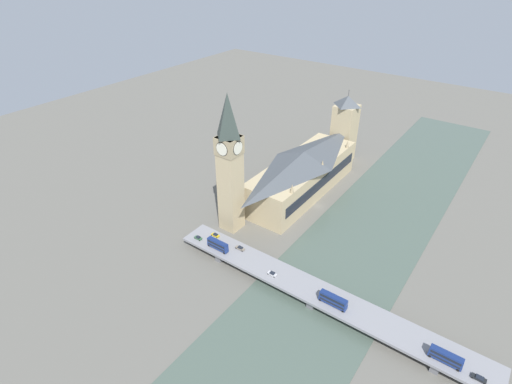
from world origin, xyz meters
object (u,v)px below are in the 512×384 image
object	(u,v)px
double_decker_bus_lead	(333,300)
road_bridge	(317,293)
car_northbound_lead	(479,378)
car_southbound_lead	(240,248)
car_northbound_mid	(215,235)
car_southbound_mid	(198,238)
clock_tower	(230,163)
double_decker_bus_rear	(446,357)
parliament_hall	(303,172)
car_northbound_tail	(272,274)
double_decker_bus_mid	(218,245)
victoria_tower	(344,129)

from	to	relation	value
double_decker_bus_lead	road_bridge	bearing A→B (deg)	-17.83
car_northbound_lead	car_southbound_lead	size ratio (longest dim) A/B	1.01
road_bridge	car_southbound_lead	world-z (taller)	car_southbound_lead
road_bridge	car_northbound_lead	bearing A→B (deg)	176.71
car_northbound_mid	car_southbound_mid	size ratio (longest dim) A/B	1.10
car_northbound_lead	car_northbound_mid	world-z (taller)	car_northbound_mid
clock_tower	double_decker_bus_lead	xyz separation A→B (m)	(-70.99, 23.04, -30.87)
car_northbound_lead	double_decker_bus_rear	bearing A→B (deg)	-1.24
car_southbound_lead	parliament_hall	bearing A→B (deg)	-84.45
car_northbound_tail	car_southbound_lead	bearing A→B (deg)	-14.10
car_northbound_mid	double_decker_bus_mid	bearing A→B (deg)	137.83
double_decker_bus_rear	car_northbound_tail	size ratio (longest dim) A/B	2.71
double_decker_bus_rear	clock_tower	bearing A→B (deg)	-11.69
double_decker_bus_lead	car_northbound_lead	world-z (taller)	double_decker_bus_lead
double_decker_bus_lead	car_northbound_tail	world-z (taller)	double_decker_bus_lead
car_northbound_mid	car_southbound_lead	xyz separation A→B (m)	(-16.37, 0.78, 0.06)
car_southbound_mid	double_decker_bus_mid	bearing A→B (deg)	179.51
parliament_hall	double_decker_bus_lead	bearing A→B (deg)	127.65
road_bridge	car_northbound_tail	size ratio (longest dim) A/B	34.20
car_northbound_tail	car_southbound_mid	xyz separation A→B (m)	(44.00, 0.37, 0.01)
victoria_tower	car_northbound_mid	world-z (taller)	victoria_tower
car_northbound_lead	car_northbound_mid	distance (m)	123.06
car_northbound_mid	car_southbound_lead	distance (m)	16.39
victoria_tower	double_decker_bus_lead	world-z (taller)	victoria_tower
car_northbound_mid	car_southbound_mid	xyz separation A→B (m)	(5.40, 6.73, 0.06)
clock_tower	double_decker_bus_rear	size ratio (longest dim) A/B	6.50
double_decker_bus_lead	car_northbound_tail	size ratio (longest dim) A/B	2.83
car_southbound_mid	road_bridge	bearing A→B (deg)	-177.20
double_decker_bus_lead	double_decker_bus_mid	bearing A→B (deg)	0.53
parliament_hall	car_northbound_lead	world-z (taller)	parliament_hall
road_bridge	car_southbound_lead	size ratio (longest dim) A/B	30.39
road_bridge	parliament_hall	bearing A→B (deg)	-55.61
victoria_tower	double_decker_bus_mid	bearing A→B (deg)	89.17
clock_tower	car_southbound_mid	size ratio (longest dim) A/B	18.70
car_southbound_mid	double_decker_bus_lead	bearing A→B (deg)	-179.65
road_bridge	double_decker_bus_lead	xyz separation A→B (m)	(-8.48, 2.73, 3.72)
road_bridge	double_decker_bus_rear	world-z (taller)	double_decker_bus_rear
car_northbound_lead	car_southbound_lead	distance (m)	106.67
double_decker_bus_mid	double_decker_bus_rear	world-z (taller)	double_decker_bus_mid
road_bridge	double_decker_bus_mid	world-z (taller)	double_decker_bus_mid
clock_tower	car_northbound_tail	xyz separation A→B (m)	(-41.49, 23.13, -32.88)
car_northbound_lead	clock_tower	bearing A→B (deg)	-10.79
clock_tower	double_decker_bus_mid	size ratio (longest dim) A/B	6.41
parliament_hall	car_northbound_tail	size ratio (longest dim) A/B	20.95
victoria_tower	car_southbound_mid	world-z (taller)	victoria_tower
victoria_tower	car_northbound_tail	distance (m)	135.37
road_bridge	car_southbound_mid	distance (m)	65.13
double_decker_bus_rear	double_decker_bus_lead	bearing A→B (deg)	-0.88
road_bridge	car_northbound_tail	xyz separation A→B (m)	(21.03, 2.81, 1.71)
victoria_tower	double_decker_bus_mid	world-z (taller)	victoria_tower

